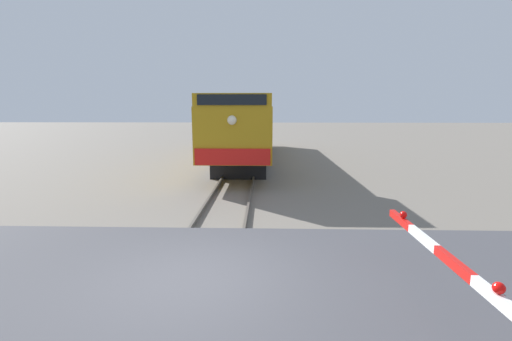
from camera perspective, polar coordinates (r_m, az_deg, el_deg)
name	(u,v)px	position (r m, az deg, el deg)	size (l,w,h in m)	color
ground_plane	(194,289)	(6.68, -10.21, -18.72)	(160.00, 160.00, 0.00)	slate
rail_track_left	(154,285)	(6.82, -16.43, -17.63)	(0.08, 80.00, 0.15)	#59544C
rail_track_right	(234,286)	(6.54, -3.73, -18.47)	(0.08, 80.00, 0.15)	#59544C
road_surface	(194,285)	(6.64, -10.23, -18.13)	(36.00, 5.64, 0.16)	#47474C
locomotive	(246,128)	(21.97, -1.70, 7.00)	(3.07, 18.29, 3.80)	black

